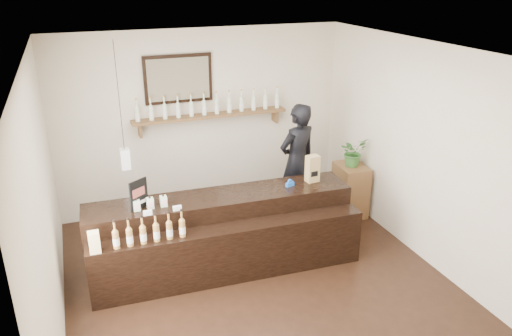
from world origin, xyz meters
name	(u,v)px	position (x,y,z in m)	size (l,w,h in m)	color
ground	(260,284)	(0.00, 0.00, 0.00)	(5.00, 5.00, 0.00)	black
room_shell	(260,154)	(0.00, 0.00, 1.70)	(5.00, 5.00, 5.00)	beige
back_wall_decor	(194,101)	(-0.15, 2.37, 1.76)	(2.66, 0.96, 1.69)	brown
counter	(224,235)	(-0.27, 0.58, 0.44)	(3.40, 1.04, 1.10)	black
promo_sign	(139,194)	(-1.27, 0.69, 1.12)	(0.23, 0.16, 0.36)	black
paper_bag	(312,169)	(1.01, 0.70, 1.12)	(0.18, 0.14, 0.36)	#A5874F
tape_dispenser	(290,183)	(0.67, 0.65, 0.98)	(0.12, 0.07, 0.10)	blue
side_cabinet	(350,190)	(2.00, 1.30, 0.40)	(0.44, 0.58, 0.81)	brown
potted_plant	(353,152)	(2.00, 1.30, 1.03)	(0.40, 0.34, 0.44)	#346B2A
shopkeeper	(297,154)	(1.20, 1.55, 1.01)	(0.74, 0.48, 2.02)	black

